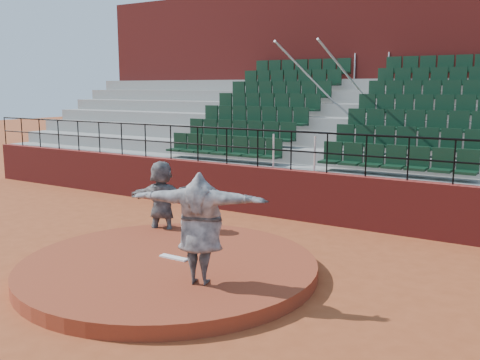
% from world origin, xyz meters
% --- Properties ---
extents(ground, '(90.00, 90.00, 0.00)m').
position_xyz_m(ground, '(0.00, 0.00, 0.00)').
color(ground, '#9A4522').
rests_on(ground, ground).
extents(pitchers_mound, '(5.50, 5.50, 0.25)m').
position_xyz_m(pitchers_mound, '(0.00, 0.00, 0.12)').
color(pitchers_mound, maroon).
rests_on(pitchers_mound, ground).
extents(pitching_rubber, '(0.60, 0.15, 0.03)m').
position_xyz_m(pitching_rubber, '(0.00, 0.15, 0.27)').
color(pitching_rubber, white).
rests_on(pitching_rubber, pitchers_mound).
extents(boundary_wall, '(24.00, 0.30, 1.30)m').
position_xyz_m(boundary_wall, '(0.00, 5.00, 0.65)').
color(boundary_wall, maroon).
rests_on(boundary_wall, ground).
extents(wall_railing, '(24.04, 0.05, 1.03)m').
position_xyz_m(wall_railing, '(0.00, 5.00, 2.03)').
color(wall_railing, black).
rests_on(wall_railing, boundary_wall).
extents(seating_deck, '(24.00, 5.97, 4.63)m').
position_xyz_m(seating_deck, '(0.00, 8.64, 1.45)').
color(seating_deck, gray).
rests_on(seating_deck, ground).
extents(press_box_facade, '(24.00, 3.00, 7.10)m').
position_xyz_m(press_box_facade, '(0.00, 12.60, 3.55)').
color(press_box_facade, maroon).
rests_on(press_box_facade, ground).
extents(pitcher, '(2.35, 1.32, 1.85)m').
position_xyz_m(pitcher, '(1.17, -0.59, 1.17)').
color(pitcher, black).
rests_on(pitcher, pitchers_mound).
extents(fielder, '(1.75, 0.97, 1.80)m').
position_xyz_m(fielder, '(-1.63, 1.76, 0.90)').
color(fielder, black).
rests_on(fielder, ground).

